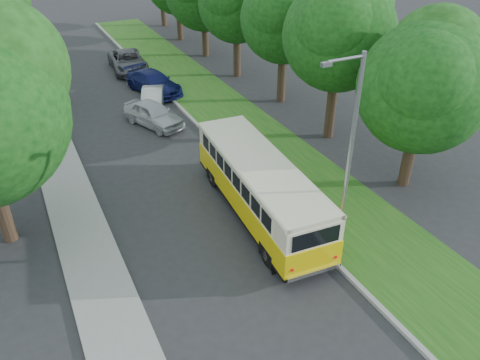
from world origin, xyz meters
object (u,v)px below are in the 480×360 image
car_grey (128,61)px  lamppost_far (30,55)px  car_blue (154,82)px  car_silver (153,114)px  vintage_bus (260,188)px  lamppost_near (348,153)px  car_white (153,99)px

car_grey → lamppost_far: bearing=-131.3°
lamppost_far → car_grey: size_ratio=1.36×
car_blue → car_silver: bearing=-124.1°
vintage_bus → car_blue: size_ratio=1.85×
lamppost_near → vintage_bus: size_ratio=0.85×
car_white → car_blue: bearing=92.3°
car_silver → car_grey: bearing=61.0°
lamppost_far → car_grey: 10.73m
lamppost_far → car_grey: bearing=44.0°
vintage_bus → car_white: vintage_bus is taller
car_silver → car_grey: 11.05m
car_blue → lamppost_far: bearing=174.6°
car_silver → car_white: (0.79, 2.70, -0.10)m
car_silver → car_grey: car_grey is taller
lamppost_near → car_blue: bearing=93.5°
car_blue → car_grey: car_grey is taller
car_white → lamppost_near: bearing=-61.3°
lamppost_far → vintage_bus: (7.21, -15.13, -2.71)m
vintage_bus → car_blue: bearing=92.4°
lamppost_far → car_white: 7.70m
vintage_bus → car_blue: vintage_bus is taller
car_white → car_silver: bearing=-84.7°
lamppost_near → lamppost_far: bearing=115.7°
lamppost_near → lamppost_far: (-8.91, 18.50, -0.25)m
vintage_bus → car_silver: vintage_bus is taller
car_grey → lamppost_near: bearing=-81.8°
car_grey → car_blue: bearing=-81.6°
lamppost_far → car_blue: 8.53m
lamppost_far → car_white: bearing=-10.0°
car_white → car_grey: (0.57, 8.27, 0.13)m
lamppost_near → vintage_bus: (-1.69, 3.37, -2.96)m
vintage_bus → car_white: 13.97m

